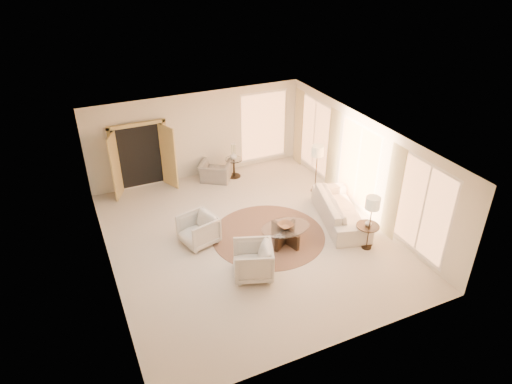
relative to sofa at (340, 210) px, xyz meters
name	(u,v)px	position (x,y,z in m)	size (l,w,h in m)	color
room	(248,192)	(-2.65, 0.30, 1.03)	(7.04, 8.04, 2.83)	beige
windows_right	(360,167)	(0.80, 0.40, 0.98)	(0.10, 6.40, 2.40)	#FCA665
window_back_corner	(264,126)	(-0.35, 4.25, 0.98)	(1.70, 0.10, 2.40)	#FCA665
curtains_right	(340,156)	(0.75, 1.30, 0.93)	(0.06, 5.20, 2.60)	#BFB789
french_doors	(141,158)	(-4.55, 4.12, 0.70)	(1.95, 0.66, 2.16)	tan
area_rug	(268,235)	(-2.13, 0.19, -0.36)	(3.03, 3.03, 0.01)	#40271D
sofa	(340,210)	(0.00, 0.00, 0.00)	(2.53, 0.99, 0.74)	beige
armchair_left	(198,228)	(-3.90, 0.65, 0.07)	(0.85, 0.80, 0.88)	beige
armchair_right	(253,259)	(-3.16, -1.11, 0.09)	(0.89, 0.83, 0.91)	beige
accent_chair	(215,169)	(-2.33, 3.70, 0.05)	(0.96, 0.62, 0.84)	gray
coffee_table	(285,233)	(-1.87, -0.27, -0.06)	(1.69, 1.69, 0.48)	black
end_table	(367,231)	(0.02, -1.19, 0.01)	(0.59, 0.59, 0.56)	black
side_table	(234,166)	(-1.69, 3.70, 0.02)	(0.55, 0.55, 0.64)	#2C2218
floor_lamp_near	(317,153)	(0.25, 1.75, 0.94)	(0.37, 0.37, 1.54)	#2C2218
floor_lamp_far	(373,205)	(-0.07, -1.34, 0.90)	(0.36, 0.36, 1.49)	#2C2218
bowl	(286,225)	(-1.87, -0.27, 0.16)	(0.38, 0.38, 0.09)	brown
end_vase	(368,223)	(0.02, -1.19, 0.27)	(0.17, 0.17, 0.17)	silver
side_vase	(234,156)	(-1.69, 3.70, 0.39)	(0.23, 0.23, 0.24)	silver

